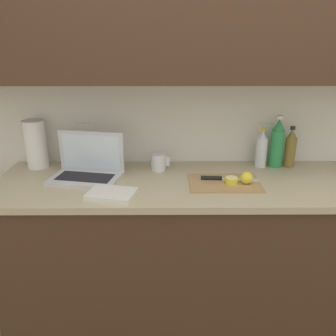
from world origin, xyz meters
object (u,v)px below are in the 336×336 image
lemon_whole_beside (247,178)px  paper_towel_roll (36,144)px  knife (219,178)px  measuring_cup (159,162)px  bottle_water_clear (261,149)px  bottle_green_soda (290,149)px  cutting_board (225,183)px  bottle_oil_tall (277,144)px  lemon_half_cut (231,180)px  laptop (88,168)px

lemon_whole_beside → paper_towel_roll: 1.20m
knife → measuring_cup: 0.37m
bottle_water_clear → measuring_cup: 0.60m
lemon_whole_beside → bottle_green_soda: (0.31, 0.28, 0.07)m
cutting_board → bottle_oil_tall: size_ratio=1.21×
measuring_cup → bottle_oil_tall: bearing=4.9°
knife → lemon_half_cut: (0.06, -0.05, 0.01)m
cutting_board → bottle_green_soda: size_ratio=1.53×
bottle_oil_tall → bottle_water_clear: bearing=180.0°
bottle_oil_tall → bottle_water_clear: (-0.09, 0.00, -0.03)m
lemon_whole_beside → measuring_cup: measuring_cup is taller
lemon_whole_beside → laptop: bearing=172.7°
knife → bottle_oil_tall: bottle_oil_tall is taller
bottle_green_soda → measuring_cup: bottle_green_soda is taller
bottle_oil_tall → measuring_cup: bearing=-175.1°
laptop → cutting_board: bearing=4.1°
lemon_half_cut → paper_towel_roll: bearing=165.7°
measuring_cup → bottle_water_clear: bearing=5.6°
lemon_whole_beside → measuring_cup: (-0.46, 0.22, 0.01)m
knife → lemon_whole_beside: lemon_whole_beside is taller
laptop → bottle_oil_tall: bearing=20.2°
knife → bottle_green_soda: 0.51m
knife → paper_towel_roll: 1.06m
paper_towel_roll → knife: bearing=-12.5°
lemon_half_cut → measuring_cup: 0.44m
bottle_green_soda → cutting_board: bearing=-148.1°
laptop → knife: bearing=6.6°
lemon_half_cut → bottle_water_clear: size_ratio=0.28×
lemon_half_cut → bottle_green_soda: bearing=35.5°
bottle_green_soda → lemon_whole_beside: bearing=-137.8°
bottle_green_soda → measuring_cup: bearing=-175.6°
laptop → bottle_oil_tall: (1.07, 0.17, 0.08)m
cutting_board → knife: (-0.02, 0.03, 0.01)m
knife → cutting_board: bearing=-52.7°
bottle_oil_tall → knife: bearing=-147.8°
lemon_half_cut → lemon_whole_beside: lemon_whole_beside is taller
lemon_whole_beside → measuring_cup: size_ratio=0.61×
knife → lemon_half_cut: size_ratio=4.72×
bottle_green_soda → paper_towel_roll: 1.47m
lemon_half_cut → bottle_water_clear: bottle_water_clear is taller
lemon_whole_beside → bottle_green_soda: bearing=42.2°
bottle_green_soda → measuring_cup: (-0.77, -0.06, -0.06)m
laptop → bottle_water_clear: (0.98, 0.17, 0.05)m
lemon_half_cut → lemon_whole_beside: size_ratio=1.01×
laptop → bottle_green_soda: size_ratio=1.66×
bottle_oil_tall → measuring_cup: (-0.69, -0.06, -0.09)m
laptop → cutting_board: (0.73, -0.09, -0.05)m
laptop → lemon_whole_beside: 0.85m
lemon_half_cut → paper_towel_roll: (-1.09, 0.28, 0.11)m
laptop → measuring_cup: laptop is taller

